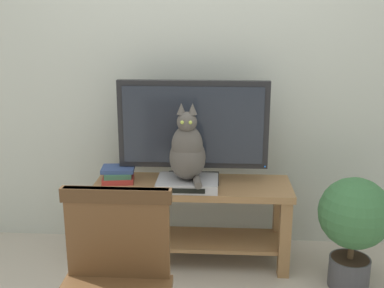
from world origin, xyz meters
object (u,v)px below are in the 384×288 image
object	(u,v)px
cat	(188,151)
wooden_chair	(113,283)
tv	(193,128)
tv_stand	(192,208)
book_stack	(118,174)
potted_plant	(354,221)
media_box	(188,183)

from	to	relation	value
cat	wooden_chair	size ratio (longest dim) A/B	0.54
tv	cat	size ratio (longest dim) A/B	1.97
tv_stand	book_stack	size ratio (longest dim) A/B	5.65
wooden_chair	potted_plant	bearing A→B (deg)	37.25
book_stack	tv_stand	bearing A→B (deg)	-2.43
wooden_chair	potted_plant	distance (m)	1.53
tv	book_stack	xyz separation A→B (m)	(-0.48, -0.04, -0.30)
wooden_chair	book_stack	world-z (taller)	wooden_chair
media_box	wooden_chair	distance (m)	1.12
book_stack	potted_plant	size ratio (longest dim) A/B	0.33
wooden_chair	book_stack	size ratio (longest dim) A/B	4.04
media_box	cat	world-z (taller)	cat
tv_stand	cat	size ratio (longest dim) A/B	2.60
tv_stand	book_stack	xyz separation A→B (m)	(-0.48, 0.02, 0.21)
potted_plant	wooden_chair	bearing A→B (deg)	-142.75
cat	media_box	bearing A→B (deg)	94.34
tv	media_box	bearing A→B (deg)	-101.03
wooden_chair	potted_plant	world-z (taller)	wooden_chair
tv	book_stack	world-z (taller)	tv
cat	potted_plant	world-z (taller)	cat
cat	wooden_chair	world-z (taller)	cat
tv	cat	world-z (taller)	tv
wooden_chair	media_box	bearing A→B (deg)	78.31
media_box	potted_plant	bearing A→B (deg)	-10.18
tv_stand	wooden_chair	world-z (taller)	wooden_chair
tv_stand	potted_plant	distance (m)	0.99
cat	wooden_chair	bearing A→B (deg)	-101.88
tv	potted_plant	xyz separation A→B (m)	(0.96, -0.31, -0.47)
tv_stand	potted_plant	size ratio (longest dim) A/B	1.84
tv_stand	media_box	world-z (taller)	media_box
tv_stand	tv	distance (m)	0.52
cat	potted_plant	bearing A→B (deg)	-9.44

